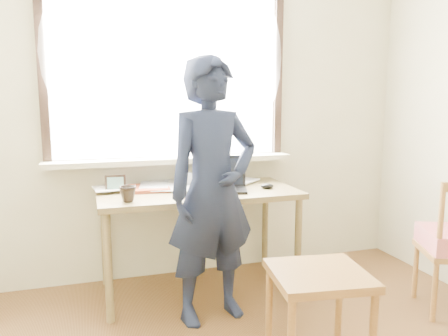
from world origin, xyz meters
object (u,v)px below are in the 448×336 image
object	(u,v)px
laptop	(222,182)
person	(213,191)
work_chair	(319,285)
mug_white	(184,180)
desk	(198,201)
mug_dark	(128,194)

from	to	relation	value
laptop	person	distance (m)	0.42
work_chair	mug_white	bearing A→B (deg)	110.98
desk	mug_dark	xyz separation A→B (m)	(-0.51, -0.21, 0.13)
desk	work_chair	xyz separation A→B (m)	(0.39, -1.04, -0.25)
mug_white	mug_dark	xyz separation A→B (m)	(-0.44, -0.37, -0.00)
laptop	person	size ratio (longest dim) A/B	0.25
mug_dark	mug_white	bearing A→B (deg)	40.17
laptop	work_chair	world-z (taller)	laptop
desk	work_chair	distance (m)	1.14
laptop	mug_dark	world-z (taller)	laptop
work_chair	person	world-z (taller)	person
desk	mug_white	bearing A→B (deg)	113.94
laptop	mug_dark	distance (m)	0.70
desk	person	size ratio (longest dim) A/B	0.85
desk	mug_dark	bearing A→B (deg)	-157.37
person	mug_dark	bearing A→B (deg)	145.25
mug_white	laptop	bearing A→B (deg)	-38.47
laptop	mug_dark	size ratio (longest dim) A/B	3.83
laptop	mug_white	bearing A→B (deg)	141.53
mug_dark	work_chair	size ratio (longest dim) A/B	0.19
mug_dark	work_chair	distance (m)	1.28
desk	mug_dark	distance (m)	0.56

